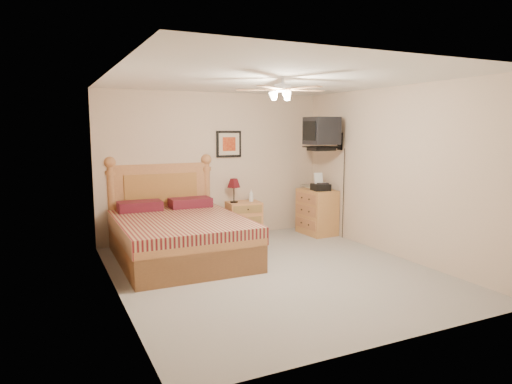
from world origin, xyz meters
The scene contains 17 objects.
floor centered at (0.00, 0.00, 0.00)m, with size 4.50×4.50×0.00m, color gray.
ceiling centered at (0.00, 0.00, 2.50)m, with size 4.00×4.50×0.04m, color white.
wall_back centered at (0.00, 2.25, 1.25)m, with size 4.00×0.04×2.50m, color #CBB195.
wall_front centered at (0.00, -2.25, 1.25)m, with size 4.00×0.04×2.50m, color #CBB195.
wall_left centered at (-2.00, 0.00, 1.25)m, with size 0.04×4.50×2.50m, color #CBB195.
wall_right centered at (2.00, 0.00, 1.25)m, with size 0.04×4.50×2.50m, color #CBB195.
bed centered at (-0.95, 1.12, 0.73)m, with size 1.72×2.25×1.46m, color #A96A44, non-canonical shape.
nightstand centered at (0.45, 2.00, 0.31)m, with size 0.57×0.43×0.62m, color #C37A43.
table_lamp centered at (0.28, 2.03, 0.83)m, with size 0.22×0.22×0.42m, color #5E1219, non-canonical shape.
lotion_bottle centered at (0.59, 1.99, 0.72)m, with size 0.08×0.08×0.21m, color white.
framed_picture centered at (0.27, 2.23, 1.62)m, with size 0.46×0.04×0.46m, color black.
dresser centered at (1.73, 1.64, 0.40)m, with size 0.48×0.68×0.81m, color #BC703B.
fax_machine centered at (1.71, 1.51, 0.96)m, with size 0.29×0.30×0.30m, color black, non-canonical shape.
magazine_lower centered at (1.66, 1.89, 0.82)m, with size 0.18×0.25×0.02m, color beige.
magazine_upper centered at (1.67, 1.91, 0.84)m, with size 0.20×0.28×0.02m, color gray.
wall_tv centered at (1.75, 1.34, 1.81)m, with size 0.56×0.46×0.58m, color black, non-canonical shape.
ceiling_fan centered at (0.00, -0.20, 2.36)m, with size 1.14×1.14×0.28m, color silver, non-canonical shape.
Camera 1 is at (-2.73, -5.18, 1.88)m, focal length 32.00 mm.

